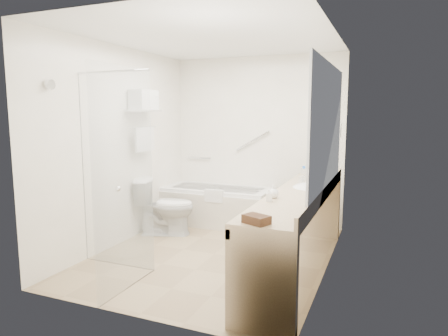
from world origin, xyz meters
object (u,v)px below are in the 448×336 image
at_px(amenity_basket, 256,219).
at_px(water_bottle_left, 312,173).
at_px(vanity_counter, 298,213).
at_px(toilet, 165,207).
at_px(bathtub, 217,206).

relative_size(amenity_basket, water_bottle_left, 1.08).
relative_size(vanity_counter, toilet, 3.42).
height_order(bathtub, toilet, toilet).
height_order(amenity_basket, water_bottle_left, water_bottle_left).
distance_m(vanity_counter, water_bottle_left, 0.96).
xyz_separation_m(vanity_counter, water_bottle_left, (-0.03, 0.91, 0.29)).
xyz_separation_m(bathtub, toilet, (-0.45, -0.76, 0.11)).
distance_m(bathtub, toilet, 0.89).
bearing_deg(amenity_basket, vanity_counter, 87.25).
relative_size(vanity_counter, amenity_basket, 13.93).
height_order(vanity_counter, amenity_basket, vanity_counter).
bearing_deg(water_bottle_left, bathtub, 162.36).
bearing_deg(bathtub, vanity_counter, -42.35).
distance_m(vanity_counter, toilet, 2.09).
bearing_deg(amenity_basket, water_bottle_left, 89.24).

